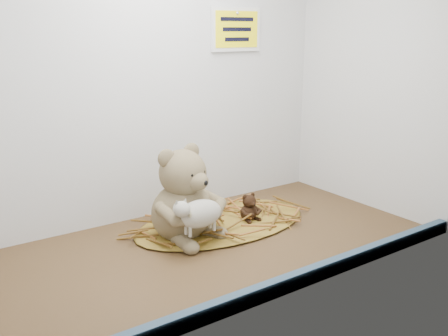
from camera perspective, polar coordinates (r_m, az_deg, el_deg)
alcove_shell at (r=128.16cm, az=-4.23°, el=11.09°), size 120.40×60.20×90.40cm
front_rail at (r=110.63cm, az=6.55°, el=-13.20°), size 119.28×2.20×3.60cm
straw_bed at (r=146.73cm, az=-0.21°, el=-6.20°), size 54.77×31.80×1.06cm
main_teddy at (r=133.58cm, az=-4.87°, el=-2.86°), size 25.72×26.52×25.65cm
toy_lamb at (r=127.15cm, az=-2.76°, el=-5.24°), size 15.67×9.56×10.12cm
mini_teddy_tan at (r=144.24cm, az=-3.33°, el=-4.70°), size 7.04×7.36×7.94cm
mini_teddy_brown at (r=146.42cm, az=2.86°, el=-4.36°), size 6.50×6.86×8.05cm
wall_sign at (r=161.37cm, az=1.38°, el=15.57°), size 16.00×1.20×11.00cm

